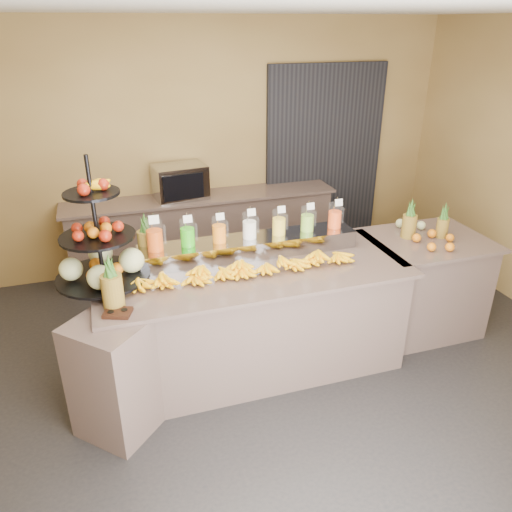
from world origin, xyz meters
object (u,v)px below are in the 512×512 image
banana_heap (242,265)px  condiment_caddy (118,313)px  right_fruit_pile (429,234)px  oven_warmer (180,182)px  fruit_stand (107,252)px  pitcher_tray (250,246)px

banana_heap → condiment_caddy: (-0.98, -0.34, -0.05)m
condiment_caddy → right_fruit_pile: bearing=8.8°
oven_warmer → fruit_stand: bearing=-122.1°
banana_heap → fruit_stand: size_ratio=1.83×
pitcher_tray → oven_warmer: oven_warmer is taller
banana_heap → right_fruit_pile: (1.77, 0.09, 0.01)m
banana_heap → oven_warmer: size_ratio=3.21×
condiment_caddy → oven_warmer: 2.47m
pitcher_tray → right_fruit_pile: (1.62, -0.22, -0.01)m
fruit_stand → banana_heap: bearing=4.2°
banana_heap → condiment_caddy: 1.04m
pitcher_tray → oven_warmer: (-0.29, 1.67, 0.11)m
pitcher_tray → right_fruit_pile: bearing=-7.8°
fruit_stand → right_fruit_pile: fruit_stand is taller
condiment_caddy → oven_warmer: bearing=70.0°
banana_heap → right_fruit_pile: size_ratio=4.42×
condiment_caddy → right_fruit_pile: right_fruit_pile is taller
pitcher_tray → right_fruit_pile: right_fruit_pile is taller
right_fruit_pile → condiment_caddy: bearing=-171.2°
fruit_stand → right_fruit_pile: bearing=11.8°
banana_heap → condiment_caddy: banana_heap is taller
oven_warmer → condiment_caddy: bearing=-116.8°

